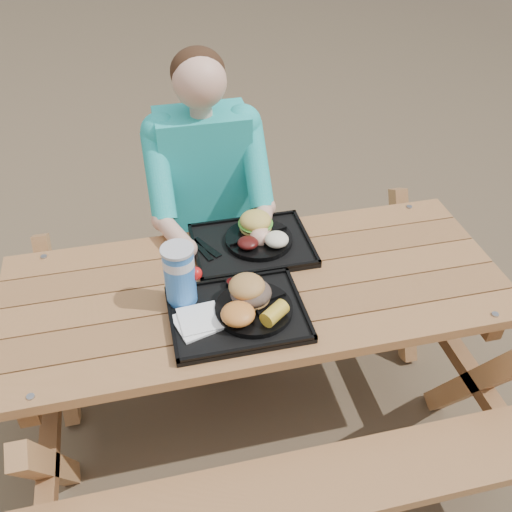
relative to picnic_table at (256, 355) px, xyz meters
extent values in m
plane|color=#999999|center=(0.00, 0.00, -0.38)|extent=(60.00, 60.00, 0.00)
cube|color=black|center=(-0.10, -0.15, 0.39)|extent=(0.45, 0.35, 0.02)
cube|color=black|center=(0.03, 0.21, 0.39)|extent=(0.45, 0.35, 0.02)
cylinder|color=black|center=(-0.04, -0.15, 0.41)|extent=(0.26, 0.26, 0.02)
cylinder|color=black|center=(0.06, 0.22, 0.41)|extent=(0.26, 0.26, 0.02)
cube|color=white|center=(-0.24, -0.17, 0.40)|extent=(0.17, 0.17, 0.02)
cylinder|color=blue|center=(-0.27, -0.04, 0.50)|extent=(0.10, 0.10, 0.21)
cylinder|color=black|center=(-0.09, -0.01, 0.41)|extent=(0.04, 0.04, 0.03)
cylinder|color=yellow|center=(-0.04, -0.02, 0.41)|extent=(0.05, 0.05, 0.03)
ellipsoid|color=orange|center=(-0.11, -0.20, 0.44)|extent=(0.11, 0.11, 0.06)
cube|color=black|center=(-0.14, 0.22, 0.40)|extent=(0.10, 0.14, 0.01)
ellipsoid|color=#480F0E|center=(0.01, 0.17, 0.43)|extent=(0.08, 0.08, 0.04)
ellipsoid|color=white|center=(0.12, 0.16, 0.44)|extent=(0.09, 0.09, 0.05)
camera|label=1|loc=(-0.35, -1.49, 1.73)|focal=40.00mm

